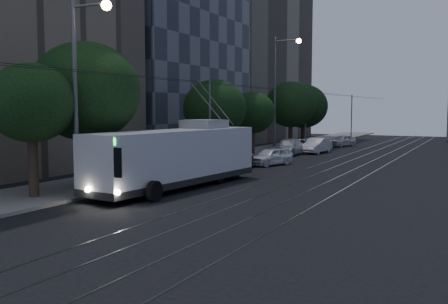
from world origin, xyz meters
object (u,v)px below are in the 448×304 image
at_px(car_white_a, 271,156).
at_px(pickup_silver, 225,159).
at_px(trolleybus, 179,157).
at_px(car_white_d, 342,141).
at_px(streetlamp_near, 82,79).
at_px(streetlamp_far, 279,84).
at_px(car_white_b, 288,147).
at_px(car_white_c, 316,146).

bearing_deg(car_white_a, pickup_silver, -92.38).
xyz_separation_m(trolleybus, car_white_d, (0.29, 32.21, -0.97)).
xyz_separation_m(pickup_silver, streetlamp_near, (-0.50, -12.72, 4.64)).
distance_m(pickup_silver, streetlamp_far, 13.70).
bearing_deg(car_white_a, car_white_d, 109.20).
distance_m(pickup_silver, streetlamp_near, 13.55).
xyz_separation_m(pickup_silver, streetlamp_far, (-1.08, 12.49, 5.52)).
distance_m(pickup_silver, car_white_b, 11.95).
distance_m(car_white_a, car_white_b, 8.07).
bearing_deg(streetlamp_near, car_white_a, 82.85).
height_order(car_white_c, car_white_d, car_white_c).
xyz_separation_m(trolleybus, streetlamp_far, (-2.39, 20.27, 4.68)).
relative_size(car_white_a, streetlamp_near, 0.42).
bearing_deg(pickup_silver, trolleybus, -87.94).
bearing_deg(streetlamp_near, trolleybus, 69.86).
bearing_deg(pickup_silver, car_white_d, 78.75).
bearing_deg(pickup_silver, car_white_b, 82.49).
xyz_separation_m(car_white_d, streetlamp_far, (-2.68, -11.94, 5.65)).
xyz_separation_m(trolleybus, streetlamp_near, (-1.81, -4.95, 3.80)).
height_order(trolleybus, car_white_c, trolleybus).
bearing_deg(trolleybus, car_white_d, 94.83).
bearing_deg(car_white_d, trolleybus, -71.82).
distance_m(trolleybus, streetlamp_near, 6.50).
distance_m(trolleybus, car_white_c, 22.98).
bearing_deg(car_white_d, streetlamp_near, -74.55).
bearing_deg(car_white_b, car_white_d, 81.27).
xyz_separation_m(car_white_a, car_white_b, (-1.60, 7.91, 0.05)).
relative_size(car_white_d, streetlamp_near, 0.42).
bearing_deg(trolleybus, car_white_b, 99.14).
distance_m(car_white_b, car_white_c, 3.61).
bearing_deg(car_white_a, car_white_c, 109.20).
bearing_deg(car_white_a, trolleybus, -72.20).
bearing_deg(car_white_c, car_white_d, 95.46).
bearing_deg(car_white_b, streetlamp_near, -92.59).
xyz_separation_m(car_white_a, streetlamp_near, (-2.10, -16.77, 4.77)).
bearing_deg(pickup_silver, streetlamp_near, -99.77).
height_order(car_white_a, streetlamp_near, streetlamp_near).
bearing_deg(car_white_c, car_white_a, -84.54).
xyz_separation_m(pickup_silver, car_white_c, (1.60, 15.19, -0.07)).
distance_m(trolleybus, pickup_silver, 7.93).
relative_size(trolleybus, car_white_d, 3.14).
height_order(car_white_b, streetlamp_far, streetlamp_far).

